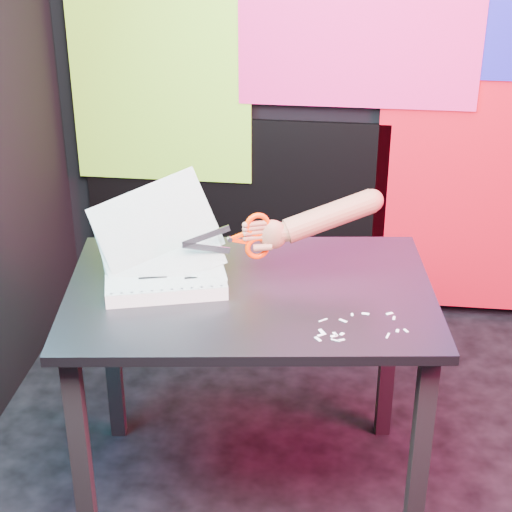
# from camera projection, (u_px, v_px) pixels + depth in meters

# --- Properties ---
(room) EXTENTS (3.01, 3.01, 2.71)m
(room) POSITION_uv_depth(u_px,v_px,m) (466.00, 124.00, 1.95)
(room) COLOR black
(room) RESTS_ON ground
(backdrop) EXTENTS (2.88, 0.05, 2.08)m
(backdrop) POSITION_uv_depth(u_px,v_px,m) (434.00, 107.00, 3.42)
(backdrop) COLOR red
(backdrop) RESTS_ON ground
(work_table) EXTENTS (1.15, 0.84, 0.75)m
(work_table) POSITION_uv_depth(u_px,v_px,m) (250.00, 320.00, 2.54)
(work_table) COLOR #252525
(work_table) RESTS_ON ground
(printout_stack) EXTENTS (0.43, 0.34, 0.33)m
(printout_stack) POSITION_uv_depth(u_px,v_px,m) (164.00, 274.00, 2.51)
(printout_stack) COLOR white
(printout_stack) RESTS_ON work_table
(scissors) EXTENTS (0.25, 0.11, 0.15)m
(scissors) POSITION_uv_depth(u_px,v_px,m) (251.00, 237.00, 2.49)
(scissors) COLOR #ABACB3
(scissors) RESTS_ON printout_stack
(hand_forearm) EXTENTS (0.40, 0.19, 0.16)m
(hand_forearm) POSITION_uv_depth(u_px,v_px,m) (320.00, 219.00, 2.53)
(hand_forearm) COLOR brown
(hand_forearm) RESTS_ON work_table
(paper_clippings) EXTENTS (0.25, 0.18, 0.00)m
(paper_clippings) POSITION_uv_depth(u_px,v_px,m) (351.00, 329.00, 2.29)
(paper_clippings) COLOR silver
(paper_clippings) RESTS_ON work_table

